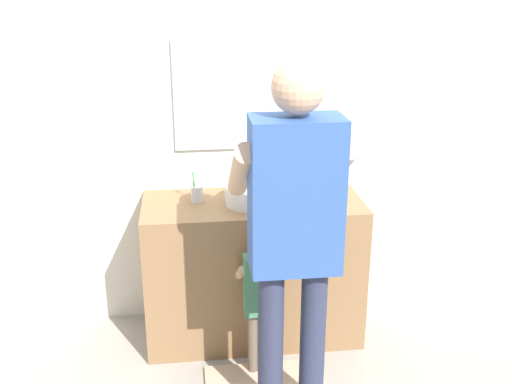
% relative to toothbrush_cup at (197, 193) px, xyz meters
% --- Properties ---
extents(ground_plane, '(14.00, 14.00, 0.00)m').
position_rel_toothbrush_cup_xyz_m(ground_plane, '(0.32, -0.34, -0.92)').
color(ground_plane, '#9E998E').
extents(back_wall, '(4.40, 0.10, 2.70)m').
position_rel_toothbrush_cup_xyz_m(back_wall, '(0.32, 0.28, 0.43)').
color(back_wall, silver).
rests_on(back_wall, ground).
extents(vanity_cabinet, '(1.28, 0.54, 0.87)m').
position_rel_toothbrush_cup_xyz_m(vanity_cabinet, '(0.32, -0.04, -0.49)').
color(vanity_cabinet, olive).
rests_on(vanity_cabinet, ground).
extents(sink_basin, '(0.33, 0.33, 0.11)m').
position_rel_toothbrush_cup_xyz_m(sink_basin, '(0.32, -0.06, 0.01)').
color(sink_basin, white).
rests_on(sink_basin, vanity_cabinet).
extents(faucet, '(0.18, 0.14, 0.18)m').
position_rel_toothbrush_cup_xyz_m(faucet, '(0.32, 0.14, 0.03)').
color(faucet, '#B7BABF').
rests_on(faucet, vanity_cabinet).
extents(toothbrush_cup, '(0.07, 0.07, 0.21)m').
position_rel_toothbrush_cup_xyz_m(toothbrush_cup, '(0.00, 0.00, 0.00)').
color(toothbrush_cup, silver).
rests_on(toothbrush_cup, vanity_cabinet).
extents(child_toddler, '(0.26, 0.26, 0.84)m').
position_rel_toothbrush_cup_xyz_m(child_toddler, '(0.32, -0.45, -0.42)').
color(child_toddler, '#6B5B4C').
rests_on(child_toddler, ground).
extents(adult_parent, '(0.55, 0.58, 1.79)m').
position_rel_toothbrush_cup_xyz_m(adult_parent, '(0.43, -0.77, 0.15)').
color(adult_parent, '#2D334C').
rests_on(adult_parent, ground).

